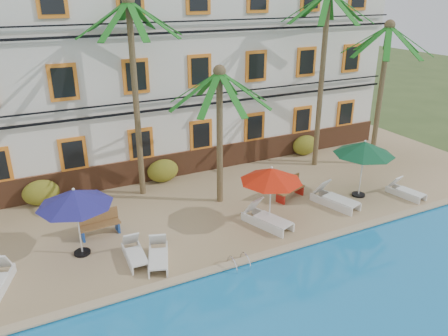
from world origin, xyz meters
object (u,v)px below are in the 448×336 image
umbrella_green (364,148)px  bench_right (289,188)px  palm_b (134,74)px  palm_d (323,57)px  lounger_d (266,218)px  pool_ladder (239,265)px  bench_left (99,223)px  lounger_c (158,255)px  lounger_f (405,191)px  lounger_b (135,253)px  palm_e (383,74)px  palm_c (220,115)px  umbrella_red (271,175)px  umbrella_blue (75,198)px  lounger_e (334,198)px

umbrella_green → bench_right: (-2.91, 1.20, -1.75)m
palm_b → palm_d: size_ratio=0.97×
lounger_d → pool_ladder: lounger_d is taller
lounger_d → bench_left: size_ratio=1.43×
lounger_d → pool_ladder: (-2.19, -1.86, -0.32)m
bench_right → palm_d: bearing=37.8°
lounger_c → bench_left: size_ratio=1.23×
umbrella_green → lounger_f: bearing=-27.3°
umbrella_green → lounger_b: size_ratio=1.54×
lounger_f → bench_right: bearing=155.7°
palm_b → bench_right: (5.58, -3.30, -4.86)m
palm_b → palm_d: 9.05m
palm_e → bench_left: (-14.25, -0.92, -4.18)m
palm_e → pool_ladder: size_ratio=9.66×
lounger_f → bench_left: bench_left is taller
palm_b → bench_right: 8.11m
lounger_d → lounger_f: 6.88m
palm_d → palm_b: bearing=176.0°
palm_c → umbrella_red: (0.88, -2.61, -1.79)m
lounger_b → lounger_f: (12.05, -0.50, -0.00)m
pool_ladder → lounger_c: bearing=149.9°
lounger_b → bench_right: size_ratio=1.07×
palm_b → pool_ladder: (1.25, -6.78, -5.33)m
lounger_f → bench_left: 13.05m
palm_d → lounger_b: 12.73m
bench_left → lounger_f: bearing=-11.9°
palm_b → palm_c: palm_b is taller
umbrella_green → palm_e: bearing=39.1°
umbrella_blue → lounger_c: bearing=-36.9°
umbrella_red → lounger_c: size_ratio=1.28×
palm_b → lounger_c: palm_b is taller
bench_left → palm_c: bearing=5.7°
umbrella_green → lounger_e: (-1.59, -0.25, -1.90)m
lounger_c → bench_left: bearing=117.3°
umbrella_blue → umbrella_green: size_ratio=0.96×
umbrella_red → lounger_d: size_ratio=1.10×
palm_b → lounger_c: bearing=-101.4°
palm_c → bench_right: size_ratio=3.70×
lounger_c → bench_left: bench_left is taller
lounger_b → bench_right: bearing=12.5°
lounger_d → bench_right: (2.14, 1.62, 0.15)m
palm_e → umbrella_red: size_ratio=3.00×
palm_d → lounger_d: 8.74m
palm_b → lounger_f: 12.70m
palm_b → lounger_d: (3.44, -4.92, -5.02)m
palm_d → bench_right: palm_d is taller
palm_b → bench_left: bearing=-131.9°
bench_right → pool_ladder: (-4.34, -3.48, -0.47)m
palm_c → palm_e: 9.07m
palm_c → lounger_b: palm_c is taller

